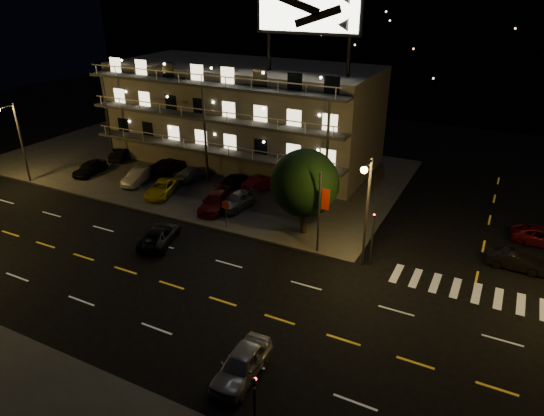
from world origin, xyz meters
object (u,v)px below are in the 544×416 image
at_px(tree, 304,185).
at_px(lot_car_2, 162,188).
at_px(side_car_0, 516,261).
at_px(lot_car_4, 238,200).
at_px(road_car_west, 159,236).
at_px(road_car_east, 242,364).
at_px(lot_car_7, 194,173).

distance_m(tree, lot_car_2, 15.23).
distance_m(tree, side_car_0, 15.90).
distance_m(lot_car_4, road_car_west, 8.43).
bearing_deg(lot_car_4, road_car_east, -49.81).
bearing_deg(road_car_east, side_car_0, 53.73).
relative_size(lot_car_4, lot_car_7, 0.98).
xyz_separation_m(tree, road_car_east, (3.40, -15.51, -3.48)).
distance_m(tree, road_car_west, 11.75).
bearing_deg(lot_car_7, lot_car_4, 161.19).
height_order(tree, road_car_west, tree).
bearing_deg(road_car_east, lot_car_2, 135.91).
relative_size(lot_car_2, lot_car_4, 1.05).
height_order(tree, lot_car_2, tree).
distance_m(lot_car_2, side_car_0, 30.18).
relative_size(tree, lot_car_7, 1.56).
relative_size(lot_car_2, road_car_east, 1.03).
bearing_deg(lot_car_2, tree, -20.35).
bearing_deg(lot_car_4, lot_car_2, -164.94).
bearing_deg(road_car_west, lot_car_4, -122.93).
relative_size(lot_car_4, side_car_0, 1.13).
height_order(lot_car_7, side_car_0, lot_car_7).
xyz_separation_m(side_car_0, road_car_east, (-11.96, -17.52, 0.12)).
distance_m(lot_car_4, lot_car_7, 8.38).
xyz_separation_m(lot_car_2, side_car_0, (30.16, 1.05, -0.15)).
height_order(lot_car_2, road_car_east, road_car_east).
bearing_deg(lot_car_7, road_car_west, 121.85).
xyz_separation_m(lot_car_7, road_car_east, (17.83, -21.07, -0.04)).
height_order(road_car_east, road_car_west, road_car_east).
bearing_deg(side_car_0, lot_car_7, 84.14).
bearing_deg(lot_car_4, side_car_0, 9.87).
xyz_separation_m(tree, road_car_west, (-9.22, -6.36, -3.57)).
xyz_separation_m(lot_car_4, side_car_0, (22.33, 0.25, -0.25)).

